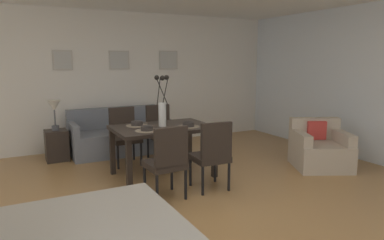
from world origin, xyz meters
name	(u,v)px	position (x,y,z in m)	size (l,w,h in m)	color
ground_plane	(177,205)	(0.00, 0.00, 0.00)	(9.00, 9.00, 0.00)	#A87A47
back_wall_panel	(105,80)	(0.00, 3.25, 1.30)	(9.00, 0.10, 2.60)	silver
side_window_wall	(362,83)	(3.65, 0.40, 1.30)	(0.10, 6.30, 2.60)	white
dining_table	(163,132)	(0.28, 1.07, 0.65)	(1.40, 0.93, 0.74)	black
dining_chair_near_left	(167,159)	(-0.02, 0.21, 0.51)	(0.46, 0.46, 0.92)	black
dining_chair_near_right	(124,133)	(-0.03, 1.94, 0.51)	(0.44, 0.44, 0.92)	black
dining_chair_far_left	(212,152)	(0.61, 0.22, 0.51)	(0.46, 0.46, 0.92)	black
dining_chair_far_right	(160,129)	(0.61, 1.95, 0.51)	(0.45, 0.45, 0.92)	black
centerpiece_vase	(162,107)	(0.28, 1.07, 1.02)	(0.21, 0.23, 0.73)	silver
placemat_near_left	(147,131)	(-0.03, 0.86, 0.74)	(0.32, 0.32, 0.01)	#7F705B
bowl_near_left	(147,128)	(-0.03, 0.86, 0.78)	(0.17, 0.17, 0.07)	#2D2826
placemat_near_right	(137,126)	(-0.03, 1.28, 0.74)	(0.32, 0.32, 0.01)	#7F705B
bowl_near_right	(137,123)	(-0.03, 1.28, 0.78)	(0.17, 0.17, 0.07)	#2D2826
placemat_far_left	(188,127)	(0.60, 0.86, 0.74)	(0.32, 0.32, 0.01)	#7F705B
bowl_far_left	(188,124)	(0.60, 0.86, 0.78)	(0.17, 0.17, 0.07)	#2D2826
sofa	(119,137)	(0.08, 2.70, 0.28)	(1.72, 0.84, 0.80)	slate
side_table	(57,145)	(-1.01, 2.64, 0.26)	(0.36, 0.36, 0.52)	black
table_lamp	(54,108)	(-1.01, 2.64, 0.89)	(0.22, 0.22, 0.51)	#4C4C51
armchair	(320,149)	(2.65, 0.31, 0.29)	(1.07, 1.07, 0.75)	#B7A893
framed_picture_left	(63,60)	(-0.75, 3.18, 1.68)	(0.34, 0.03, 0.35)	#B2ADA3
framed_picture_center	(119,60)	(0.28, 3.18, 1.68)	(0.39, 0.03, 0.36)	#B2ADA3
framed_picture_right	(168,60)	(1.32, 3.18, 1.68)	(0.40, 0.03, 0.38)	#B2ADA3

